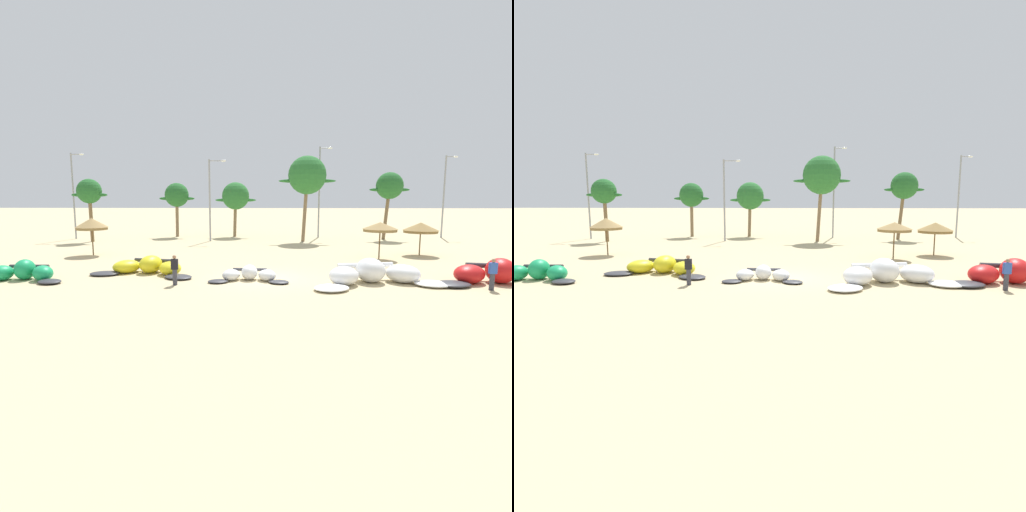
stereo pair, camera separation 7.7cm
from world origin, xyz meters
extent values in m
plane|color=#C6B284|center=(0.00, 0.00, 0.00)|extent=(260.00, 260.00, 0.00)
ellipsoid|color=#199E5B|center=(-14.97, -1.12, 0.43)|extent=(1.63, 1.70, 0.86)
ellipsoid|color=#199E5B|center=(-13.80, -0.80, 0.58)|extent=(1.10, 1.35, 1.16)
ellipsoid|color=#199E5B|center=(-12.61, -1.07, 0.43)|extent=(1.65, 1.70, 0.86)
ellipsoid|color=#333338|center=(-11.84, -1.84, 0.12)|extent=(1.60, 1.44, 0.23)
cylinder|color=#333338|center=(-13.81, -0.33, 0.68)|extent=(2.27, 0.25, 0.21)
cube|color=#333338|center=(-13.80, -0.93, 0.58)|extent=(0.83, 0.49, 0.04)
ellipsoid|color=#333338|center=(-9.78, 0.60, 0.11)|extent=(1.94, 1.58, 0.22)
ellipsoid|color=yellow|center=(-8.70, 1.38, 0.40)|extent=(2.16, 2.15, 0.80)
ellipsoid|color=yellow|center=(-7.22, 1.47, 0.54)|extent=(1.60, 1.95, 1.08)
ellipsoid|color=yellow|center=(-5.87, 0.85, 0.40)|extent=(1.91, 2.13, 0.80)
ellipsoid|color=#333338|center=(-5.14, -0.26, 0.11)|extent=(2.17, 2.01, 0.22)
cylinder|color=#333338|center=(-7.11, 2.07, 0.67)|extent=(2.77, 0.75, 0.25)
cube|color=#333338|center=(-7.25, 1.30, 0.54)|extent=(1.10, 0.80, 0.04)
ellipsoid|color=#333338|center=(-2.69, -1.32, 0.08)|extent=(1.38, 1.24, 0.17)
ellipsoid|color=white|center=(-2.03, -0.66, 0.31)|extent=(1.42, 1.46, 0.63)
ellipsoid|color=white|center=(-1.01, -0.42, 0.42)|extent=(0.95, 1.16, 0.85)
ellipsoid|color=white|center=(0.00, -0.70, 0.31)|extent=(1.40, 1.46, 0.63)
ellipsoid|color=#333338|center=(0.64, -1.39, 0.08)|extent=(1.39, 1.27, 0.17)
cylinder|color=#333338|center=(-1.00, -0.02, 0.51)|extent=(1.95, 0.22, 0.18)
cube|color=#333338|center=(-1.01, -0.53, 0.42)|extent=(0.72, 0.42, 0.04)
ellipsoid|color=white|center=(3.26, -2.97, 0.13)|extent=(2.44, 2.33, 0.27)
ellipsoid|color=white|center=(4.11, -1.63, 0.50)|extent=(2.18, 2.37, 0.99)
ellipsoid|color=white|center=(5.70, -0.85, 0.67)|extent=(1.91, 2.19, 1.34)
ellipsoid|color=white|center=(7.47, -0.92, 0.50)|extent=(2.46, 2.44, 0.99)
ellipsoid|color=white|center=(8.78, -1.82, 0.13)|extent=(2.11, 1.82, 0.27)
cylinder|color=white|center=(5.56, -0.20, 0.82)|extent=(3.29, 0.97, 0.30)
cube|color=white|center=(5.74, -1.04, 0.67)|extent=(1.31, 0.92, 0.04)
ellipsoid|color=#333338|center=(9.78, -1.85, 0.14)|extent=(2.11, 1.78, 0.28)
ellipsoid|color=red|center=(11.04, -0.97, 0.51)|extent=(2.42, 2.41, 1.02)
ellipsoid|color=red|center=(12.76, -0.88, 0.69)|extent=(1.86, 2.16, 1.38)
cylinder|color=#333338|center=(12.89, -0.23, 0.83)|extent=(3.20, 0.92, 0.29)
cube|color=#333338|center=(12.72, -1.07, 0.69)|extent=(1.28, 0.90, 0.04)
cylinder|color=brown|center=(-13.99, 8.71, 1.12)|extent=(0.10, 0.10, 2.24)
cone|color=#9E7F4C|center=(-13.99, 8.71, 2.61)|extent=(2.54, 2.54, 0.73)
cylinder|color=olive|center=(-13.99, 8.71, 2.14)|extent=(2.41, 2.41, 0.20)
cylinder|color=brown|center=(8.39, 7.48, 1.13)|extent=(0.10, 0.10, 2.27)
cone|color=#9E7F4C|center=(8.39, 7.48, 2.52)|extent=(2.60, 2.60, 0.51)
cylinder|color=olive|center=(8.39, 7.48, 2.17)|extent=(2.47, 2.47, 0.20)
cylinder|color=brown|center=(12.14, 9.54, 1.00)|extent=(0.10, 0.10, 2.00)
cone|color=olive|center=(12.14, 9.54, 2.32)|extent=(2.75, 2.75, 0.63)
cylinder|color=olive|center=(12.14, 9.54, 1.90)|extent=(2.61, 2.61, 0.20)
cylinder|color=#383842|center=(11.37, -2.64, 0.42)|extent=(0.24, 0.24, 0.85)
cube|color=#2D51A8|center=(11.37, -2.64, 1.13)|extent=(0.36, 0.22, 0.56)
sphere|color=#9E7051|center=(11.37, -2.64, 1.52)|extent=(0.20, 0.20, 0.20)
cylinder|color=#383842|center=(-4.92, -1.97, 0.42)|extent=(0.24, 0.24, 0.85)
cube|color=black|center=(-4.92, -1.97, 1.13)|extent=(0.36, 0.22, 0.56)
sphere|color=#9E7051|center=(-4.92, -1.97, 1.52)|extent=(0.20, 0.20, 0.20)
cylinder|color=brown|center=(-18.25, 18.29, 2.59)|extent=(0.42, 0.36, 5.18)
sphere|color=#236028|center=(-18.28, 18.29, 5.17)|extent=(2.50, 2.50, 2.50)
ellipsoid|color=#236028|center=(-19.28, 18.29, 4.80)|extent=(1.75, 0.50, 0.36)
ellipsoid|color=#236028|center=(-17.28, 18.29, 4.80)|extent=(1.75, 0.50, 0.36)
cylinder|color=#7F6647|center=(-10.53, 23.66, 2.40)|extent=(0.41, 0.36, 4.80)
sphere|color=#236028|center=(-10.51, 23.66, 4.80)|extent=(2.73, 2.73, 2.73)
ellipsoid|color=#236028|center=(-11.60, 23.66, 4.39)|extent=(1.91, 0.50, 0.36)
ellipsoid|color=#236028|center=(-9.42, 23.66, 4.39)|extent=(1.91, 0.50, 0.36)
cylinder|color=#7F6647|center=(-3.84, 23.97, 2.34)|extent=(0.50, 0.36, 4.69)
sphere|color=#286B2D|center=(-3.77, 23.97, 4.68)|extent=(3.13, 3.13, 3.13)
ellipsoid|color=#286B2D|center=(-5.03, 23.97, 4.21)|extent=(2.19, 0.50, 0.36)
ellipsoid|color=#286B2D|center=(-2.52, 23.97, 4.21)|extent=(2.19, 0.50, 0.36)
cylinder|color=#7F6647|center=(3.79, 19.27, 3.40)|extent=(0.71, 0.36, 6.81)
sphere|color=#286B2D|center=(3.97, 19.27, 6.80)|extent=(3.91, 3.91, 3.91)
ellipsoid|color=#286B2D|center=(2.40, 19.27, 6.21)|extent=(2.74, 0.50, 0.36)
ellipsoid|color=#286B2D|center=(5.53, 19.27, 6.21)|extent=(2.74, 0.50, 0.36)
cylinder|color=brown|center=(12.75, 21.44, 2.89)|extent=(0.79, 0.36, 5.79)
sphere|color=#236028|center=(12.97, 21.44, 5.78)|extent=(2.86, 2.86, 2.86)
ellipsoid|color=#236028|center=(11.83, 21.44, 5.35)|extent=(2.00, 0.50, 0.36)
ellipsoid|color=#236028|center=(14.12, 21.44, 5.35)|extent=(2.00, 0.50, 0.36)
cylinder|color=gray|center=(-21.18, 20.86, 4.63)|extent=(0.18, 0.18, 9.26)
cylinder|color=gray|center=(-20.60, 20.86, 9.11)|extent=(1.16, 0.10, 0.10)
ellipsoid|color=silver|center=(-20.02, 20.86, 9.11)|extent=(0.56, 0.24, 0.20)
cylinder|color=gray|center=(-6.06, 19.14, 4.20)|extent=(0.18, 0.18, 8.40)
cylinder|color=gray|center=(-5.33, 19.14, 8.25)|extent=(1.46, 0.10, 0.10)
ellipsoid|color=silver|center=(-4.60, 19.14, 8.25)|extent=(0.56, 0.24, 0.20)
cylinder|color=gray|center=(5.68, 23.19, 5.04)|extent=(0.18, 0.18, 10.07)
cylinder|color=gray|center=(6.22, 23.19, 9.92)|extent=(1.08, 0.10, 0.10)
ellipsoid|color=silver|center=(6.76, 23.19, 9.92)|extent=(0.56, 0.24, 0.20)
cylinder|color=gray|center=(19.69, 23.69, 4.57)|extent=(0.18, 0.18, 9.15)
cylinder|color=gray|center=(20.19, 23.69, 9.00)|extent=(1.01, 0.10, 0.10)
ellipsoid|color=silver|center=(20.70, 23.69, 9.00)|extent=(0.56, 0.24, 0.20)
camera|label=1|loc=(0.11, -23.16, 4.76)|focal=28.59mm
camera|label=2|loc=(0.18, -23.16, 4.76)|focal=28.59mm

